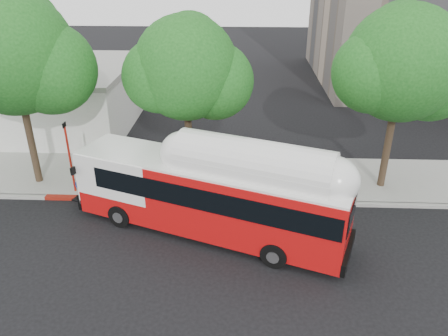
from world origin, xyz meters
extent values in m
plane|color=black|center=(0.00, 0.00, 0.00)|extent=(120.00, 120.00, 0.00)
cube|color=gray|center=(0.00, 6.50, 0.07)|extent=(60.00, 5.00, 0.15)
cube|color=gray|center=(0.00, 3.90, 0.07)|extent=(60.00, 0.30, 0.15)
cube|color=maroon|center=(-3.00, 3.90, 0.08)|extent=(10.00, 0.32, 0.16)
cylinder|color=#2D2116|center=(-9.00, 5.50, 3.04)|extent=(0.36, 0.36, 6.08)
sphere|color=#175016|center=(-9.00, 5.50, 6.84)|extent=(5.80, 5.80, 5.80)
sphere|color=#175016|center=(-7.41, 5.70, 6.08)|extent=(4.35, 4.35, 4.35)
cylinder|color=#2D2116|center=(-1.00, 6.00, 2.72)|extent=(0.36, 0.36, 5.44)
sphere|color=#175016|center=(-1.00, 6.00, 6.12)|extent=(5.00, 5.00, 5.00)
sphere|color=#175016|center=(0.38, 6.20, 5.44)|extent=(3.75, 3.75, 3.75)
cylinder|color=#2D2116|center=(9.00, 5.80, 2.88)|extent=(0.36, 0.36, 5.76)
sphere|color=#175016|center=(9.00, 5.80, 6.48)|extent=(5.40, 5.40, 5.40)
sphere|color=#175016|center=(10.48, 6.00, 5.76)|extent=(4.05, 4.05, 4.05)
cube|color=silver|center=(-14.00, 14.00, 2.00)|extent=(16.00, 10.00, 4.00)
cube|color=gray|center=(-14.00, 14.00, 4.10)|extent=(16.20, 10.20, 0.30)
cube|color=red|center=(0.35, 1.42, 1.76)|extent=(11.87, 6.51, 2.83)
cube|color=black|center=(0.81, 1.25, 2.35)|extent=(10.79, 6.15, 0.93)
cube|color=white|center=(0.35, 1.42, 3.22)|extent=(11.84, 6.44, 0.10)
cube|color=white|center=(2.18, 0.73, 3.47)|extent=(6.54, 4.03, 0.54)
cube|color=black|center=(-5.64, 3.67, 0.49)|extent=(1.35, 1.92, 0.06)
imported|color=#223D9C|center=(-5.64, 3.67, 0.96)|extent=(1.14, 1.78, 0.88)
cylinder|color=red|center=(-6.70, 4.49, 1.81)|extent=(0.11, 0.11, 3.62)
cube|color=black|center=(-6.70, 4.49, 3.71)|extent=(0.05, 0.36, 0.23)
camera|label=1|loc=(1.70, -14.53, 11.06)|focal=35.00mm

